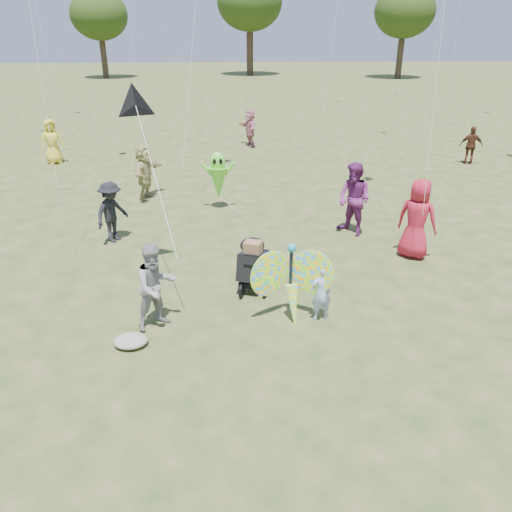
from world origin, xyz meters
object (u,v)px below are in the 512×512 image
(crowd_b, at_px, (112,212))
(crowd_d, at_px, (145,172))
(butterfly_kite, at_px, (292,283))
(crowd_a, at_px, (417,219))
(jogging_stroller, at_px, (253,261))
(child_girl, at_px, (321,293))
(alien_kite, at_px, (218,178))
(adult_man, at_px, (156,286))
(crowd_h, at_px, (471,145))
(crowd_j, at_px, (250,128))
(crowd_e, at_px, (354,199))
(crowd_g, at_px, (52,142))

(crowd_b, xyz_separation_m, crowd_d, (0.32, 3.50, 0.09))
(crowd_d, xyz_separation_m, butterfly_kite, (3.75, -7.55, -0.11))
(crowd_a, relative_size, jogging_stroller, 1.67)
(jogging_stroller, bearing_deg, crowd_d, 136.71)
(child_girl, bearing_deg, alien_kite, -86.73)
(adult_man, height_order, crowd_d, crowd_d)
(crowd_h, xyz_separation_m, jogging_stroller, (-9.19, -10.09, -0.13))
(crowd_b, distance_m, butterfly_kite, 5.74)
(child_girl, relative_size, jogging_stroller, 0.98)
(crowd_b, distance_m, jogging_stroller, 4.40)
(crowd_j, bearing_deg, crowd_e, -8.77)
(crowd_b, bearing_deg, crowd_h, -27.68)
(adult_man, xyz_separation_m, jogging_stroller, (1.79, 1.36, -0.19))
(crowd_g, bearing_deg, butterfly_kite, -85.66)
(alien_kite, bearing_deg, crowd_e, -31.64)
(alien_kite, bearing_deg, crowd_h, 26.65)
(jogging_stroller, height_order, butterfly_kite, butterfly_kite)
(crowd_a, bearing_deg, crowd_g, -2.68)
(crowd_h, xyz_separation_m, crowd_j, (-8.66, 3.84, 0.09))
(crowd_a, height_order, crowd_e, crowd_e)
(alien_kite, bearing_deg, adult_man, -98.96)
(crowd_d, distance_m, crowd_e, 6.76)
(child_girl, distance_m, adult_man, 3.00)
(crowd_b, height_order, crowd_d, crowd_d)
(crowd_e, bearing_deg, alien_kite, -157.80)
(adult_man, relative_size, butterfly_kite, 0.93)
(adult_man, relative_size, crowd_j, 0.97)
(child_girl, distance_m, crowd_e, 4.52)
(crowd_d, relative_size, crowd_h, 1.17)
(crowd_g, distance_m, alien_kite, 8.98)
(crowd_a, bearing_deg, crowd_e, -15.68)
(child_girl, distance_m, crowd_h, 13.92)
(adult_man, distance_m, alien_kite, 6.54)
(crowd_a, xyz_separation_m, crowd_g, (-11.36, 9.67, -0.07))
(child_girl, xyz_separation_m, butterfly_kite, (-0.55, 0.01, 0.21))
(crowd_b, bearing_deg, butterfly_kite, -102.77)
(adult_man, xyz_separation_m, crowd_h, (10.98, 11.46, -0.06))
(crowd_b, relative_size, crowd_j, 0.94)
(crowd_h, xyz_separation_m, butterfly_kite, (-8.55, -11.39, 0.02))
(crowd_b, xyz_separation_m, alien_kite, (2.65, 2.33, 0.19))
(crowd_a, xyz_separation_m, crowd_e, (-1.12, 1.52, 0.00))
(crowd_g, height_order, crowd_h, crowd_g)
(crowd_d, xyz_separation_m, crowd_e, (5.87, -3.35, 0.08))
(child_girl, relative_size, adult_man, 0.69)
(crowd_b, bearing_deg, crowd_e, -56.45)
(child_girl, relative_size, crowd_a, 0.59)
(crowd_e, relative_size, crowd_j, 1.15)
(child_girl, relative_size, crowd_e, 0.59)
(butterfly_kite, relative_size, alien_kite, 1.00)
(crowd_e, height_order, crowd_h, crowd_e)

